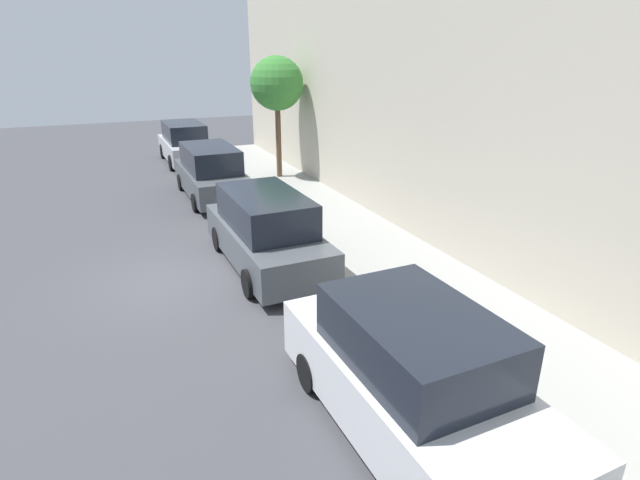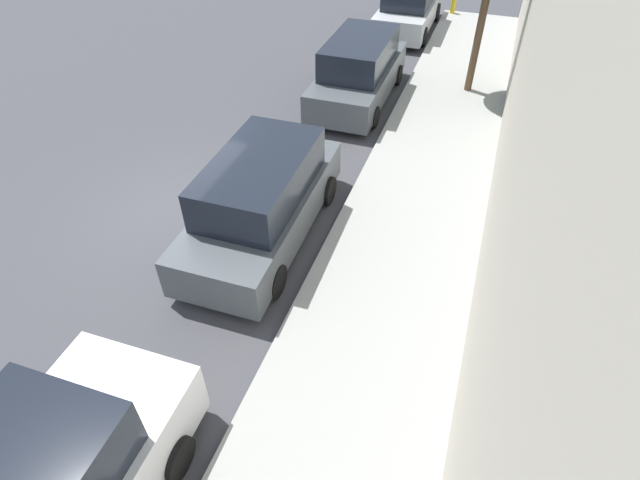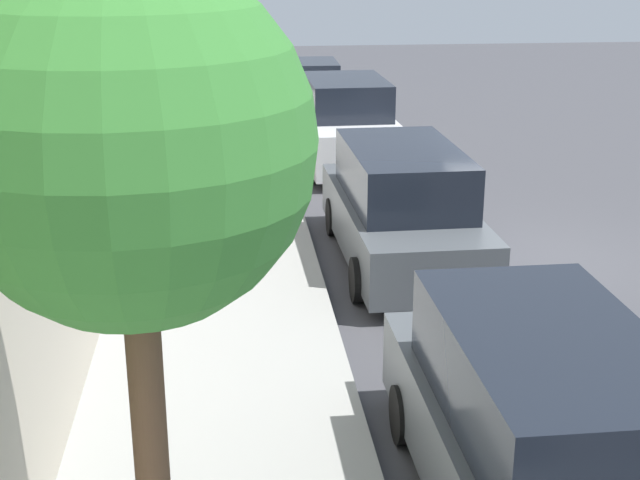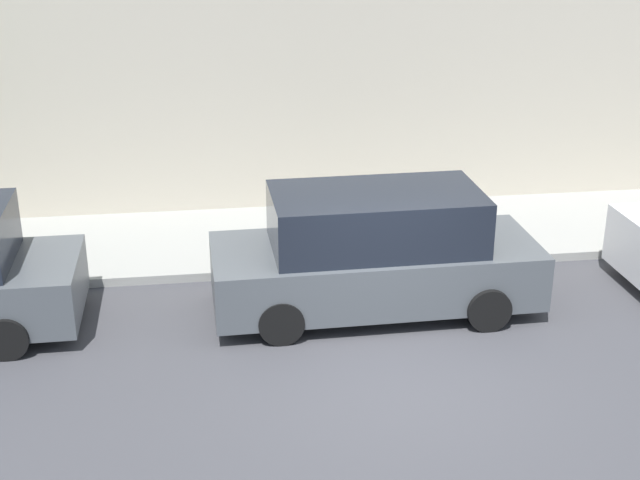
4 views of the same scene
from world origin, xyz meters
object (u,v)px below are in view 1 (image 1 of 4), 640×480
object	(u,v)px
parked_minivan_fourth	(211,173)
fire_hydrant	(206,142)
parked_minivan_third	(266,231)
parked_suv_second	(412,378)
street_tree	(277,84)
parked_minivan_fifth	(185,143)

from	to	relation	value
parked_minivan_fourth	fire_hydrant	bearing A→B (deg)	79.77
parked_minivan_third	parked_minivan_fourth	size ratio (longest dim) A/B	1.00
parked_suv_second	street_tree	world-z (taller)	street_tree
fire_hydrant	parked_minivan_fifth	bearing A→B (deg)	-122.57
parked_minivan_fifth	parked_minivan_third	bearing A→B (deg)	-90.98
parked_suv_second	parked_minivan_third	distance (m)	6.52
parked_minivan_fourth	street_tree	world-z (taller)	street_tree
parked_minivan_third	fire_hydrant	size ratio (longest dim) A/B	7.15
parked_minivan_fifth	street_tree	size ratio (longest dim) A/B	1.02
parked_minivan_fifth	fire_hydrant	xyz separation A→B (m)	(1.47, 2.30, -0.43)
parked_suv_second	parked_minivan_third	world-z (taller)	parked_suv_second
parked_minivan_third	street_tree	xyz separation A→B (m)	(3.26, 8.36, 2.95)
parked_minivan_fourth	parked_minivan_fifth	bearing A→B (deg)	88.75
parked_minivan_third	parked_suv_second	bearing A→B (deg)	-89.85
street_tree	parked_minivan_third	bearing A→B (deg)	-111.30
parked_suv_second	parked_minivan_fourth	xyz separation A→B (m)	(0.07, 13.34, -0.01)
parked_minivan_fifth	street_tree	world-z (taller)	street_tree
fire_hydrant	street_tree	bearing A→B (deg)	-78.16
street_tree	fire_hydrant	bearing A→B (deg)	101.84
parked_minivan_third	parked_minivan_fifth	bearing A→B (deg)	89.02
parked_minivan_third	parked_minivan_fourth	distance (m)	6.82
parked_minivan_fourth	parked_minivan_fifth	size ratio (longest dim) A/B	1.00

